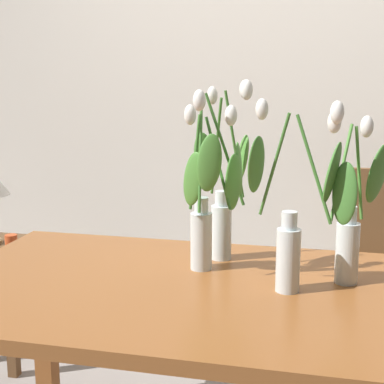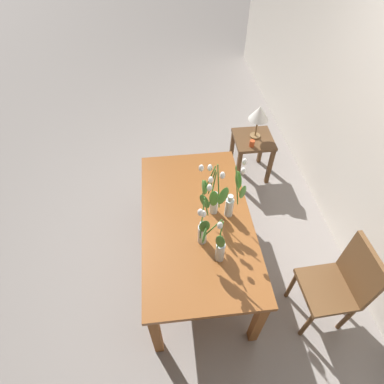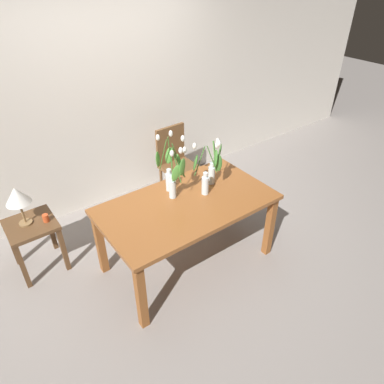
% 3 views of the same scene
% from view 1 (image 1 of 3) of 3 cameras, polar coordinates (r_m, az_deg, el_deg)
% --- Properties ---
extents(room_wall_rear, '(9.00, 0.10, 2.70)m').
position_cam_1_polar(room_wall_rear, '(3.12, 7.62, 11.39)').
color(room_wall_rear, silver).
rests_on(room_wall_rear, ground).
extents(dining_table, '(1.60, 0.90, 0.74)m').
position_cam_1_polar(dining_table, '(1.73, 1.73, -12.11)').
color(dining_table, brown).
rests_on(dining_table, ground).
extents(tulip_vase_0, '(0.19, 0.18, 0.51)m').
position_cam_1_polar(tulip_vase_0, '(1.71, 15.35, -3.28)').
color(tulip_vase_0, silver).
rests_on(tulip_vase_0, dining_table).
extents(tulip_vase_1, '(0.21, 0.23, 0.59)m').
position_cam_1_polar(tulip_vase_1, '(1.76, 1.72, -0.77)').
color(tulip_vase_1, silver).
rests_on(tulip_vase_1, dining_table).
extents(tulip_vase_2, '(0.28, 0.13, 0.54)m').
position_cam_1_polar(tulip_vase_2, '(1.63, 9.64, -3.28)').
color(tulip_vase_2, silver).
rests_on(tulip_vase_2, dining_table).
extents(tulip_vase_3, '(0.21, 0.15, 0.59)m').
position_cam_1_polar(tulip_vase_3, '(1.92, 3.00, -0.98)').
color(tulip_vase_3, silver).
rests_on(tulip_vase_3, dining_table).
extents(dining_chair, '(0.42, 0.42, 0.93)m').
position_cam_1_polar(dining_chair, '(2.74, 18.34, -6.57)').
color(dining_chair, brown).
rests_on(dining_chair, ground).
extents(pillar_candle, '(0.06, 0.06, 0.07)m').
position_cam_1_polar(pillar_candle, '(2.80, -17.36, -4.79)').
color(pillar_candle, '#CC4C23').
rests_on(pillar_candle, side_table).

